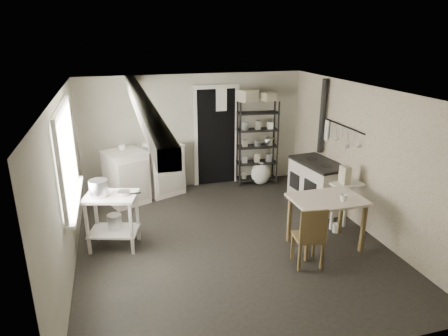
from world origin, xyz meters
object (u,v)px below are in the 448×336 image
object	(u,v)px
shelf_rack	(257,140)
chair	(308,233)
base_cabinets	(145,175)
flour_sack	(261,173)
prep_table	(113,223)
work_table	(325,223)
stockpot	(99,190)
stove	(317,184)

from	to	relation	value
shelf_rack	chair	size ratio (longest dim) A/B	1.95
base_cabinets	chair	world-z (taller)	base_cabinets
chair	flour_sack	distance (m)	3.10
base_cabinets	shelf_rack	xyz separation A→B (m)	(2.34, 0.13, 0.49)
prep_table	work_table	size ratio (longest dim) A/B	0.81
work_table	chair	size ratio (longest dim) A/B	1.15
prep_table	base_cabinets	world-z (taller)	base_cabinets
stockpot	base_cabinets	xyz separation A→B (m)	(0.78, 1.79, -0.48)
chair	stockpot	bearing A→B (deg)	163.22
stockpot	work_table	size ratio (longest dim) A/B	0.28
stockpot	flour_sack	distance (m)	3.73
work_table	flour_sack	size ratio (longest dim) A/B	2.13
chair	flour_sack	xyz separation A→B (m)	(0.47, 3.05, -0.24)
flour_sack	shelf_rack	bearing A→B (deg)	124.12
stockpot	work_table	xyz separation A→B (m)	(3.18, -0.85, -0.56)
work_table	flour_sack	xyz separation A→B (m)	(-0.00, 2.68, -0.14)
stockpot	chair	xyz separation A→B (m)	(2.71, -1.22, -0.45)
base_cabinets	flour_sack	xyz separation A→B (m)	(2.40, 0.04, -0.22)
stockpot	base_cabinets	size ratio (longest dim) A/B	0.19
prep_table	flour_sack	xyz separation A→B (m)	(3.03, 1.84, -0.16)
base_cabinets	stove	size ratio (longest dim) A/B	1.40
shelf_rack	stove	xyz separation A→B (m)	(0.66, -1.42, -0.51)
chair	base_cabinets	bearing A→B (deg)	130.14
prep_table	stockpot	xyz separation A→B (m)	(-0.15, 0.01, 0.54)
chair	stove	bearing A→B (deg)	65.74
stove	chair	xyz separation A→B (m)	(-1.06, -1.72, 0.04)
shelf_rack	flour_sack	size ratio (longest dim) A/B	3.61
shelf_rack	work_table	bearing A→B (deg)	-83.49
shelf_rack	flour_sack	distance (m)	0.72
flour_sack	base_cabinets	bearing A→B (deg)	-179.03
prep_table	base_cabinets	bearing A→B (deg)	70.79
stockpot	prep_table	bearing A→B (deg)	-3.75
base_cabinets	prep_table	bearing A→B (deg)	-131.63
chair	flour_sack	bearing A→B (deg)	88.73
flour_sack	work_table	bearing A→B (deg)	-89.91
prep_table	base_cabinets	distance (m)	1.91
stockpot	chair	size ratio (longest dim) A/B	0.32
base_cabinets	flour_sack	bearing A→B (deg)	-21.46
stove	flour_sack	bearing A→B (deg)	106.23
prep_table	stockpot	bearing A→B (deg)	176.25
shelf_rack	stove	size ratio (longest dim) A/B	1.60
work_table	chair	xyz separation A→B (m)	(-0.48, -0.37, 0.10)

